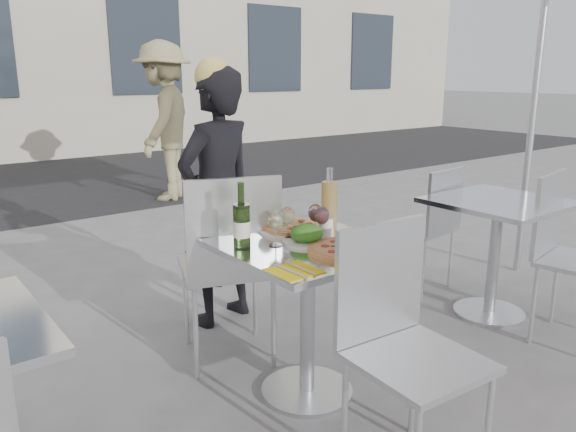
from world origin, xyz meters
TOP-DOWN VIEW (x-y plane):
  - ground at (0.00, 0.00)m, footprint 80.00×80.00m
  - street_asphalt at (0.00, 6.50)m, footprint 24.00×5.00m
  - main_table at (0.00, 0.00)m, footprint 0.72×0.72m
  - side_table_right at (1.50, 0.00)m, footprint 0.72×0.72m
  - chair_far at (-0.14, 0.45)m, footprint 0.60×0.61m
  - chair_near at (-0.03, -0.58)m, footprint 0.46×0.47m
  - side_chair_rfar at (1.51, 0.51)m, footprint 0.44×0.45m
  - side_chair_rnear at (1.53, -0.42)m, footprint 0.51×0.52m
  - woman_diner at (0.11, 0.98)m, footprint 0.63×0.49m
  - pedestrian_b at (1.38, 4.39)m, footprint 1.31×1.37m
  - pizza_near at (0.06, -0.19)m, footprint 0.34×0.34m
  - pizza_far at (0.08, 0.21)m, footprint 0.33×0.33m
  - salad_plate at (0.01, 0.02)m, footprint 0.22×0.22m
  - wine_bottle at (-0.27, 0.12)m, footprint 0.07×0.08m
  - carafe at (0.30, 0.20)m, footprint 0.08×0.08m
  - sugar_shaker at (0.14, 0.04)m, footprint 0.06×0.06m
  - wineglass_white_a at (-0.13, 0.07)m, footprint 0.07×0.07m
  - wineglass_white_b at (-0.03, 0.12)m, footprint 0.07×0.07m
  - wineglass_red_a at (0.09, 0.02)m, footprint 0.07×0.07m
  - wineglass_red_b at (0.10, 0.07)m, footprint 0.07×0.07m
  - napkin_left at (-0.27, -0.24)m, footprint 0.18×0.20m
  - napkin_right at (0.27, -0.21)m, footprint 0.25×0.25m

SIDE VIEW (x-z plane):
  - ground at x=0.00m, z-range 0.00..0.00m
  - street_asphalt at x=0.00m, z-range 0.00..0.00m
  - side_chair_rfar at x=1.51m, z-range 0.08..0.96m
  - main_table at x=0.00m, z-range 0.16..0.91m
  - side_table_right at x=1.50m, z-range 0.16..0.91m
  - chair_near at x=-0.03m, z-range 0.09..1.04m
  - side_chair_rnear at x=1.53m, z-range 0.09..1.04m
  - chair_far at x=-0.14m, z-range 0.09..1.12m
  - napkin_left at x=-0.27m, z-range 0.75..0.76m
  - napkin_right at x=0.27m, z-range 0.75..0.76m
  - pizza_near at x=0.06m, z-range 0.75..0.77m
  - pizza_far at x=0.08m, z-range 0.75..0.78m
  - woman_diner at x=0.11m, z-range 0.00..1.54m
  - salad_plate at x=0.01m, z-range 0.74..0.83m
  - sugar_shaker at x=0.14m, z-range 0.75..0.86m
  - wineglass_white_a at x=-0.13m, z-range 0.78..0.94m
  - wineglass_white_b at x=-0.03m, z-range 0.78..0.94m
  - wineglass_red_a at x=0.09m, z-range 0.78..0.94m
  - wineglass_red_b at x=0.10m, z-range 0.78..0.94m
  - wine_bottle at x=-0.27m, z-range 0.72..1.01m
  - carafe at x=0.30m, z-range 0.72..1.01m
  - pedestrian_b at x=1.38m, z-range 0.00..1.87m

